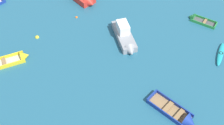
% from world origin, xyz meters
% --- Properties ---
extents(rowboat_deep_blue_near_camera, '(3.58, 4.45, 1.35)m').
position_xyz_m(rowboat_deep_blue_near_camera, '(4.11, 12.51, 0.21)').
color(rowboat_deep_blue_near_camera, '#99754C').
rests_on(rowboat_deep_blue_near_camera, ground_plane).
extents(kayak_turquoise_far_right, '(2.49, 3.07, 0.33)m').
position_xyz_m(kayak_turquoise_far_right, '(10.92, 18.29, 0.16)').
color(kayak_turquoise_far_right, teal).
rests_on(kayak_turquoise_far_right, ground_plane).
extents(rowboat_yellow_midfield_left, '(4.39, 1.86, 1.16)m').
position_xyz_m(rowboat_yellow_midfield_left, '(-9.15, 22.57, 0.21)').
color(rowboat_yellow_midfield_left, beige).
rests_on(rowboat_yellow_midfield_left, ground_plane).
extents(motor_launch_grey_back_row_right, '(1.61, 5.17, 1.95)m').
position_xyz_m(motor_launch_grey_back_row_right, '(2.11, 22.67, 0.55)').
color(motor_launch_grey_back_row_right, gray).
rests_on(motor_launch_grey_back_row_right, ground_plane).
extents(rowboat_green_back_row_left, '(2.97, 3.02, 1.02)m').
position_xyz_m(rowboat_green_back_row_left, '(10.95, 23.96, 0.15)').
color(rowboat_green_back_row_left, '#4C4C51').
rests_on(rowboat_green_back_row_left, ground_plane).
extents(mooring_buoy_trailing, '(0.45, 0.45, 0.45)m').
position_xyz_m(mooring_buoy_trailing, '(-6.91, 25.43, 0.00)').
color(mooring_buoy_trailing, yellow).
rests_on(mooring_buoy_trailing, ground_plane).
extents(mooring_buoy_outer_edge, '(0.30, 0.30, 0.30)m').
position_xyz_m(mooring_buoy_outer_edge, '(-2.27, 27.74, 0.00)').
color(mooring_buoy_outer_edge, orange).
rests_on(mooring_buoy_outer_edge, ground_plane).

